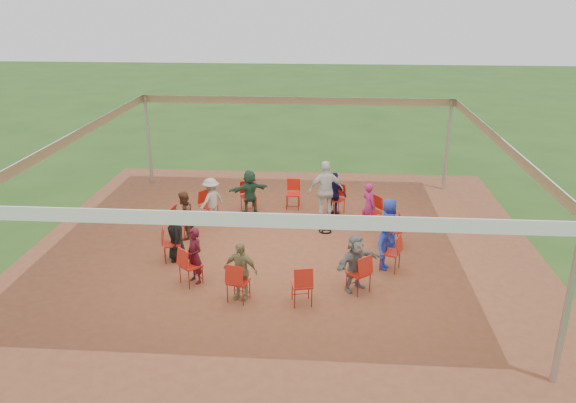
# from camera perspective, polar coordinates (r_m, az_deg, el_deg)

# --- Properties ---
(ground) EXTENTS (80.00, 80.00, 0.00)m
(ground) POSITION_cam_1_polar(r_m,az_deg,el_deg) (14.60, -0.47, -4.68)
(ground) COLOR #264A17
(ground) RESTS_ON ground
(dirt_patch) EXTENTS (13.00, 13.00, 0.00)m
(dirt_patch) POSITION_cam_1_polar(r_m,az_deg,el_deg) (14.60, -0.47, -4.66)
(dirt_patch) COLOR brown
(dirt_patch) RESTS_ON ground
(tent) EXTENTS (10.33, 10.33, 3.00)m
(tent) POSITION_cam_1_polar(r_m,az_deg,el_deg) (13.76, -0.49, 4.30)
(tent) COLOR #B2B2B7
(tent) RESTS_ON ground
(chair_0) EXTENTS (0.48, 0.46, 0.90)m
(chair_0) POSITION_cam_1_polar(r_m,az_deg,el_deg) (14.73, 10.60, -2.90)
(chair_0) COLOR red
(chair_0) RESTS_ON ground
(chair_1) EXTENTS (0.60, 0.59, 0.90)m
(chair_1) POSITION_cam_1_polar(r_m,az_deg,el_deg) (15.86, 8.52, -1.04)
(chair_1) COLOR red
(chair_1) RESTS_ON ground
(chair_2) EXTENTS (0.58, 0.59, 0.90)m
(chair_2) POSITION_cam_1_polar(r_m,az_deg,el_deg) (16.67, 4.92, 0.20)
(chair_2) COLOR red
(chair_2) RESTS_ON ground
(chair_3) EXTENTS (0.43, 0.45, 0.90)m
(chair_3) POSITION_cam_1_polar(r_m,az_deg,el_deg) (17.03, 0.51, 0.72)
(chair_3) COLOR red
(chair_3) RESTS_ON ground
(chair_4) EXTENTS (0.57, 0.58, 0.90)m
(chair_4) POSITION_cam_1_polar(r_m,az_deg,el_deg) (16.89, -4.03, 0.49)
(chair_4) COLOR red
(chair_4) RESTS_ON ground
(chair_5) EXTENTS (0.60, 0.60, 0.90)m
(chair_5) POSITION_cam_1_polar(r_m,az_deg,el_deg) (16.26, -8.06, -0.47)
(chair_5) COLOR red
(chair_5) RESTS_ON ground
(chair_6) EXTENTS (0.50, 0.48, 0.90)m
(chair_6) POSITION_cam_1_polar(r_m,az_deg,el_deg) (15.25, -10.89, -2.09)
(chair_6) COLOR red
(chair_6) RESTS_ON ground
(chair_7) EXTENTS (0.55, 0.54, 0.90)m
(chair_7) POSITION_cam_1_polar(r_m,az_deg,el_deg) (14.02, -11.73, -4.21)
(chair_7) COLOR red
(chair_7) RESTS_ON ground
(chair_8) EXTENTS (0.61, 0.61, 0.90)m
(chair_8) POSITION_cam_1_polar(r_m,az_deg,el_deg) (12.86, -9.85, -6.45)
(chair_8) COLOR red
(chair_8) RESTS_ON ground
(chair_9) EXTENTS (0.52, 0.53, 0.90)m
(chair_9) POSITION_cam_1_polar(r_m,az_deg,el_deg) (12.06, -5.06, -8.11)
(chair_9) COLOR red
(chair_9) RESTS_ON ground
(chair_10) EXTENTS (0.51, 0.52, 0.90)m
(chair_10) POSITION_cam_1_polar(r_m,az_deg,el_deg) (11.91, 1.42, -8.44)
(chair_10) COLOR red
(chair_10) RESTS_ON ground
(chair_11) EXTENTS (0.60, 0.61, 0.90)m
(chair_11) POSITION_cam_1_polar(r_m,az_deg,el_deg) (12.45, 7.19, -7.24)
(chair_11) COLOR red
(chair_11) RESTS_ON ground
(chair_12) EXTENTS (0.57, 0.55, 0.90)m
(chair_12) POSITION_cam_1_polar(r_m,az_deg,el_deg) (13.49, 10.36, -5.13)
(chair_12) COLOR red
(chair_12) RESTS_ON ground
(person_seated_0) EXTENTS (0.42, 0.67, 1.31)m
(person_seated_0) POSITION_cam_1_polar(r_m,az_deg,el_deg) (14.62, 10.20, -2.15)
(person_seated_0) COLOR #1F329C
(person_seated_0) RESTS_ON ground
(person_seated_1) EXTENTS (0.52, 0.57, 1.31)m
(person_seated_1) POSITION_cam_1_polar(r_m,az_deg,el_deg) (15.71, 8.22, -0.41)
(person_seated_1) COLOR #931F5B
(person_seated_1) RESTS_ON ground
(person_seated_2) EXTENTS (0.86, 0.72, 1.31)m
(person_seated_2) POSITION_cam_1_polar(r_m,az_deg,el_deg) (16.50, 4.74, 0.76)
(person_seated_2) COLOR #18153C
(person_seated_2) RESTS_ON ground
(person_seated_3) EXTENTS (1.29, 0.95, 1.31)m
(person_seated_3) POSITION_cam_1_polar(r_m,az_deg,el_deg) (16.71, -3.92, 1.04)
(person_seated_3) COLOR #254D35
(person_seated_3) RESTS_ON ground
(person_seated_4) EXTENTS (0.84, 0.93, 1.31)m
(person_seated_4) POSITION_cam_1_polar(r_m,az_deg,el_deg) (16.10, -7.81, 0.13)
(person_seated_4) COLOR #9F9D8E
(person_seated_4) RESTS_ON ground
(person_seated_5) EXTENTS (0.45, 0.68, 1.31)m
(person_seated_5) POSITION_cam_1_polar(r_m,az_deg,el_deg) (15.12, -10.52, -1.40)
(person_seated_5) COLOR brown
(person_seated_5) RESTS_ON ground
(person_seated_6) EXTENTS (0.55, 0.72, 1.31)m
(person_seated_6) POSITION_cam_1_polar(r_m,az_deg,el_deg) (13.94, -11.30, -3.38)
(person_seated_6) COLOR black
(person_seated_6) RESTS_ON ground
(person_seated_7) EXTENTS (0.56, 0.55, 1.31)m
(person_seated_7) POSITION_cam_1_polar(r_m,az_deg,el_deg) (12.82, -9.46, -5.45)
(person_seated_7) COLOR #460E1A
(person_seated_7) RESTS_ON ground
(person_seated_8) EXTENTS (0.84, 0.58, 1.31)m
(person_seated_8) POSITION_cam_1_polar(r_m,az_deg,el_deg) (12.06, -4.86, -6.98)
(person_seated_8) COLOR #8C8658
(person_seated_8) RESTS_ON ground
(person_seated_9) EXTENTS (1.22, 1.13, 1.31)m
(person_seated_9) POSITION_cam_1_polar(r_m,az_deg,el_deg) (12.43, 6.85, -6.18)
(person_seated_9) COLOR slate
(person_seated_9) RESTS_ON ground
(person_seated_10) EXTENTS (0.71, 0.94, 1.31)m
(person_seated_10) POSITION_cam_1_polar(r_m,az_deg,el_deg) (13.43, 9.92, -4.23)
(person_seated_10) COLOR #1F329C
(person_seated_10) RESTS_ON ground
(standing_person) EXTENTS (1.14, 0.79, 1.77)m
(standing_person) POSITION_cam_1_polar(r_m,az_deg,el_deg) (16.05, 3.88, 1.08)
(standing_person) COLOR silver
(standing_person) RESTS_ON ground
(cable_coil) EXTENTS (0.42, 0.42, 0.03)m
(cable_coil) POSITION_cam_1_polar(r_m,az_deg,el_deg) (15.53, 3.84, -3.03)
(cable_coil) COLOR black
(cable_coil) RESTS_ON ground
(laptop) EXTENTS (0.26, 0.31, 0.20)m
(laptop) POSITION_cam_1_polar(r_m,az_deg,el_deg) (14.61, 9.54, -2.32)
(laptop) COLOR #B7B7BC
(laptop) RESTS_ON ground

